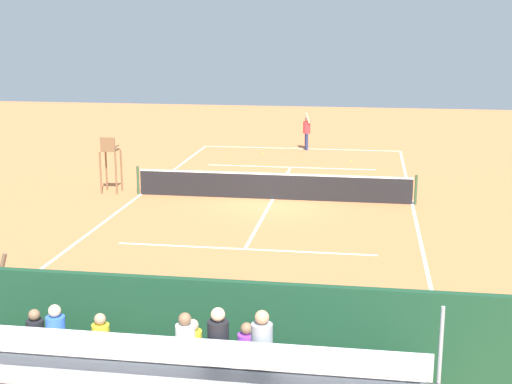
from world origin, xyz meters
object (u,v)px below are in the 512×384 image
object	(u,v)px
equipment_bag	(207,361)
tennis_ball_near	(351,161)
tennis_net	(273,186)
tennis_player	(307,130)
umpire_chair	(110,159)
bleacher_stand	(140,368)
tennis_racket	(294,148)
courtside_bench	(285,344)
tennis_ball_far	(263,154)

from	to	relation	value
equipment_bag	tennis_ball_near	world-z (taller)	equipment_bag
tennis_net	tennis_player	world-z (taller)	tennis_player
tennis_net	umpire_chair	size ratio (longest dim) A/B	4.81
tennis_net	bleacher_stand	world-z (taller)	bleacher_stand
tennis_player	umpire_chair	bearing A→B (deg)	58.42
tennis_player	tennis_racket	world-z (taller)	tennis_player
tennis_player	tennis_ball_near	xyz separation A→B (m)	(-2.32, 2.94, -0.98)
umpire_chair	tennis_player	distance (m)	12.41
tennis_net	equipment_bag	world-z (taller)	tennis_net
umpire_chair	tennis_ball_near	world-z (taller)	umpire_chair
tennis_net	equipment_bag	size ratio (longest dim) A/B	11.44
bleacher_stand	courtside_bench	world-z (taller)	bleacher_stand
tennis_ball_far	tennis_net	bearing A→B (deg)	100.65
bleacher_stand	tennis_ball_far	size ratio (longest dim) A/B	137.27
tennis_net	tennis_ball_near	xyz separation A→B (m)	(-2.62, -7.74, -0.47)
tennis_player	tennis_ball_far	size ratio (longest dim) A/B	29.18
equipment_bag	tennis_player	bearing A→B (deg)	-89.41
bleacher_stand	equipment_bag	bearing A→B (deg)	-108.32
umpire_chair	courtside_bench	xyz separation A→B (m)	(-8.18, 13.38, -0.76)
umpire_chair	courtside_bench	world-z (taller)	umpire_chair
tennis_net	courtside_bench	world-z (taller)	tennis_net
courtside_bench	tennis_ball_near	size ratio (longest dim) A/B	27.27
tennis_ball_far	tennis_ball_near	bearing A→B (deg)	162.52
bleacher_stand	tennis_racket	size ratio (longest dim) A/B	15.52
tennis_net	tennis_ball_far	xyz separation A→B (m)	(1.71, -9.11, -0.47)
tennis_ball_far	tennis_player	bearing A→B (deg)	-141.90
tennis_net	umpire_chair	bearing A→B (deg)	-1.03
equipment_bag	tennis_ball_near	size ratio (longest dim) A/B	13.64
umpire_chair	bleacher_stand	bearing A→B (deg)	111.53
tennis_player	tennis_ball_far	distance (m)	2.74
tennis_net	tennis_ball_near	bearing A→B (deg)	-108.69
tennis_net	umpire_chair	xyz separation A→B (m)	(6.20, -0.11, 0.81)
tennis_ball_near	tennis_ball_far	size ratio (longest dim) A/B	1.00
equipment_bag	tennis_player	size ratio (longest dim) A/B	0.47
courtside_bench	equipment_bag	distance (m)	1.48
equipment_bag	tennis_ball_far	size ratio (longest dim) A/B	13.64
tennis_racket	tennis_ball_near	size ratio (longest dim) A/B	8.84
tennis_net	tennis_ball_far	size ratio (longest dim) A/B	156.06
bleacher_stand	tennis_ball_near	xyz separation A→B (m)	(-2.72, -23.10, -0.93)
courtside_bench	tennis_ball_near	xyz separation A→B (m)	(-0.64, -21.01, -0.53)
tennis_ball_near	equipment_bag	bearing A→B (deg)	84.41
tennis_player	tennis_ball_far	bearing A→B (deg)	38.10
tennis_net	bleacher_stand	distance (m)	15.36
tennis_net	tennis_ball_near	distance (m)	8.19
courtside_bench	tennis_player	xyz separation A→B (m)	(1.68, -23.96, 0.46)
tennis_net	tennis_racket	size ratio (longest dim) A/B	17.65
tennis_net	tennis_ball_far	bearing A→B (deg)	-79.35
umpire_chair	tennis_player	bearing A→B (deg)	-121.58
umpire_chair	tennis_ball_near	size ratio (longest dim) A/B	32.42
courtside_bench	tennis_ball_near	distance (m)	21.03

